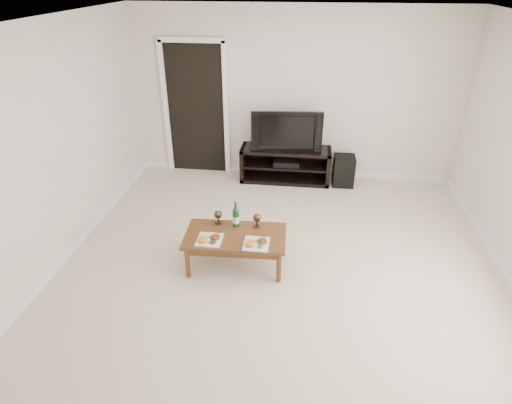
% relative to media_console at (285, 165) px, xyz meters
% --- Properties ---
extents(floor, '(5.50, 5.50, 0.00)m').
position_rel_media_console_xyz_m(floor, '(0.09, -2.50, -0.28)').
color(floor, beige).
rests_on(floor, ground).
extents(back_wall, '(5.00, 0.04, 2.60)m').
position_rel_media_console_xyz_m(back_wall, '(0.09, 0.27, 1.02)').
color(back_wall, silver).
rests_on(back_wall, ground).
extents(ceiling, '(5.00, 5.50, 0.04)m').
position_rel_media_console_xyz_m(ceiling, '(0.09, -2.50, 2.35)').
color(ceiling, white).
rests_on(ceiling, back_wall).
extents(doorway, '(0.90, 0.02, 2.05)m').
position_rel_media_console_xyz_m(doorway, '(-1.46, 0.24, 0.75)').
color(doorway, black).
rests_on(doorway, ground).
extents(media_console, '(1.40, 0.45, 0.55)m').
position_rel_media_console_xyz_m(media_console, '(0.00, 0.00, 0.00)').
color(media_console, black).
rests_on(media_console, ground).
extents(television, '(1.08, 0.24, 0.62)m').
position_rel_media_console_xyz_m(television, '(0.00, 0.00, 0.58)').
color(television, black).
rests_on(television, media_console).
extents(av_receiver, '(0.41, 0.31, 0.08)m').
position_rel_media_console_xyz_m(av_receiver, '(0.02, -0.01, 0.05)').
color(av_receiver, black).
rests_on(av_receiver, media_console).
extents(subwoofer, '(0.33, 0.33, 0.48)m').
position_rel_media_console_xyz_m(subwoofer, '(0.92, -0.03, -0.04)').
color(subwoofer, black).
rests_on(subwoofer, ground).
extents(coffee_table, '(1.14, 0.66, 0.42)m').
position_rel_media_console_xyz_m(coffee_table, '(-0.40, -2.32, -0.07)').
color(coffee_table, brown).
rests_on(coffee_table, ground).
extents(plate_left, '(0.27, 0.27, 0.07)m').
position_rel_media_console_xyz_m(plate_left, '(-0.66, -2.47, 0.18)').
color(plate_left, white).
rests_on(plate_left, coffee_table).
extents(plate_right, '(0.27, 0.27, 0.07)m').
position_rel_media_console_xyz_m(plate_right, '(-0.15, -2.48, 0.18)').
color(plate_right, white).
rests_on(plate_right, coffee_table).
extents(wine_bottle, '(0.07, 0.07, 0.35)m').
position_rel_media_console_xyz_m(wine_bottle, '(-0.42, -2.14, 0.32)').
color(wine_bottle, '#103A14').
rests_on(wine_bottle, coffee_table).
extents(goblet_left, '(0.09, 0.09, 0.17)m').
position_rel_media_console_xyz_m(goblet_left, '(-0.64, -2.11, 0.23)').
color(goblet_left, '#3C3021').
rests_on(goblet_left, coffee_table).
extents(goblet_right, '(0.09, 0.09, 0.17)m').
position_rel_media_console_xyz_m(goblet_right, '(-0.18, -2.13, 0.23)').
color(goblet_right, '#3C3021').
rests_on(goblet_right, coffee_table).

